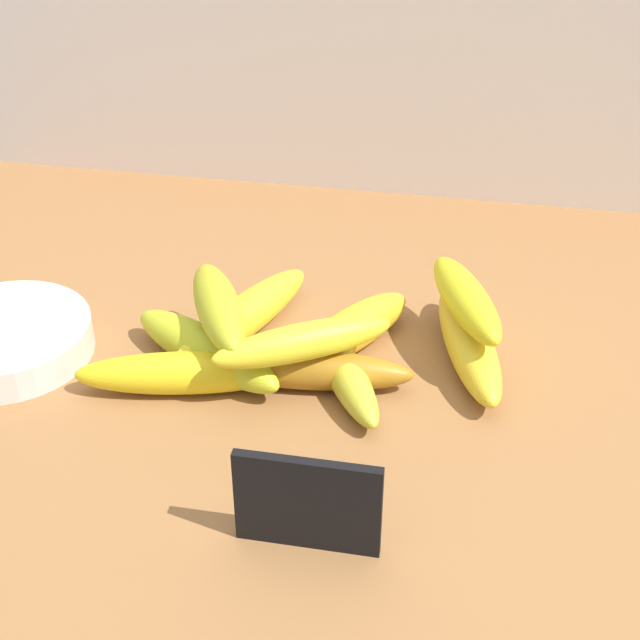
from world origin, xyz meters
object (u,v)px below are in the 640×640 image
banana_1 (305,369)px  banana_7 (466,299)px  banana_4 (242,317)px  banana_5 (469,342)px  banana_3 (206,350)px  chalkboard_sign (308,507)px  banana_8 (218,307)px  fruit_bowl (5,339)px  banana_6 (353,329)px  banana_2 (185,373)px  banana_9 (303,342)px  banana_0 (346,374)px

banana_1 → banana_7: (14.01, 7.98, 4.37)cm
banana_4 → banana_5: (22.53, -0.36, 0.08)cm
banana_4 → banana_7: size_ratio=1.39×
banana_3 → banana_4: banana_3 is taller
chalkboard_sign → banana_8: 24.87cm
banana_4 → banana_7: 22.27cm
banana_7 → fruit_bowl: bearing=-169.4°
chalkboard_sign → banana_4: bearing=114.4°
banana_4 → banana_6: 11.22cm
chalkboard_sign → banana_2: bearing=132.1°
banana_6 → fruit_bowl: bearing=-167.6°
banana_2 → banana_6: bearing=34.7°
chalkboard_sign → banana_4: size_ratio=0.52×
fruit_bowl → banana_4: banana_4 is taller
banana_2 → banana_4: 10.29cm
banana_9 → chalkboard_sign: bearing=-77.5°
chalkboard_sign → banana_1: (-4.07, 19.11, -1.95)cm
banana_4 → banana_5: banana_5 is taller
fruit_bowl → banana_3: size_ratio=0.91×
fruit_bowl → banana_5: 45.06cm
banana_7 → banana_8: 23.39cm
banana_0 → banana_9: size_ratio=0.93×
banana_8 → banana_4: bearing=81.2°
banana_6 → banana_7: bearing=4.9°
banana_0 → banana_7: 13.61cm
banana_8 → chalkboard_sign: bearing=-59.1°
banana_2 → banana_6: size_ratio=1.29×
banana_6 → banana_2: bearing=-145.3°
banana_6 → banana_8: bearing=-157.6°
banana_0 → banana_2: banana_2 is taller
banana_2 → banana_4: size_ratio=0.96×
banana_5 → banana_8: (-23.31, -4.68, 4.22)cm
banana_1 → banana_9: size_ratio=1.18×
banana_3 → banana_6: 14.49cm
banana_2 → banana_9: size_ratio=1.19×
banana_0 → banana_8: (-12.40, 1.87, 4.66)cm
banana_5 → banana_7: size_ratio=1.29×
banana_2 → banana_7: banana_7 is taller
banana_8 → banana_1: bearing=-13.8°
fruit_bowl → banana_8: 21.85cm
banana_1 → banana_7: bearing=29.7°
fruit_bowl → banana_7: size_ratio=1.11×
banana_5 → banana_9: 16.85cm
banana_8 → fruit_bowl: bearing=-173.7°
chalkboard_sign → fruit_bowl: 38.87cm
banana_0 → banana_7: size_ratio=1.05×
banana_7 → banana_8: bearing=-165.5°
banana_1 → banana_8: size_ratio=1.34×
banana_1 → banana_9: bearing=-89.5°
banana_3 → banana_8: size_ratio=1.23×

